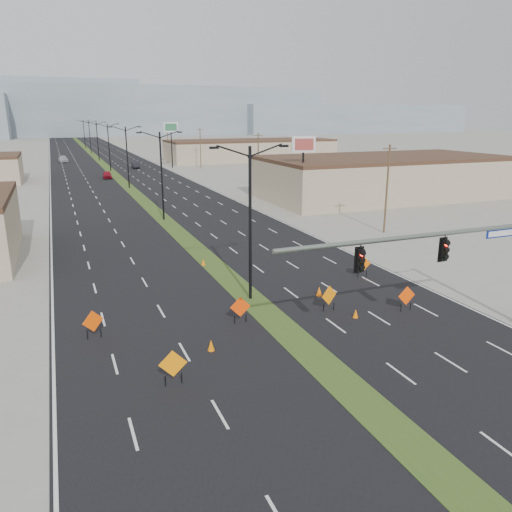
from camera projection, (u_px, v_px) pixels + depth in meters
name	position (u px, v px, depth m)	size (l,w,h in m)	color
ground	(346.00, 386.00, 22.59)	(600.00, 600.00, 0.00)	gray
road_surface	(109.00, 170.00, 111.90)	(25.00, 400.00, 0.02)	black
median_strip	(109.00, 170.00, 111.90)	(2.00, 400.00, 0.04)	#294C1B
building_se_near	(383.00, 178.00, 74.18)	(36.00, 18.00, 5.50)	tan
building_se_far	(250.00, 151.00, 133.73)	(44.00, 16.00, 5.00)	tan
mesa_center	(140.00, 111.00, 301.01)	(220.00, 50.00, 28.00)	gray
mesa_east	(348.00, 119.00, 343.48)	(160.00, 50.00, 18.00)	gray
mesa_backdrop	(14.00, 107.00, 293.31)	(140.00, 50.00, 32.00)	gray
signal_mast	(471.00, 254.00, 26.12)	(16.30, 0.60, 8.00)	slate
streetlight_0	(250.00, 219.00, 31.83)	(5.15, 0.24, 10.02)	black
streetlight_1	(162.00, 173.00, 56.83)	(5.15, 0.24, 10.02)	black
streetlight_2	(127.00, 155.00, 81.84)	(5.15, 0.24, 10.02)	black
streetlight_3	(109.00, 146.00, 106.85)	(5.15, 0.24, 10.02)	black
streetlight_4	(97.00, 140.00, 131.86)	(5.15, 0.24, 10.02)	black
streetlight_5	(90.00, 136.00, 156.87)	(5.15, 0.24, 10.02)	black
streetlight_6	(84.00, 133.00, 181.88)	(5.15, 0.24, 10.02)	black
utility_pole_0	(387.00, 188.00, 50.79)	(1.60, 0.20, 9.00)	#4C3823
utility_pole_1	(258.00, 160.00, 82.05)	(1.60, 0.20, 9.00)	#4C3823
utility_pole_2	(200.00, 147.00, 113.31)	(1.60, 0.20, 9.00)	#4C3823
utility_pole_3	(168.00, 140.00, 144.57)	(1.60, 0.20, 9.00)	#4C3823
car_left	(107.00, 175.00, 96.05)	(1.65, 4.10, 1.40)	maroon
car_mid	(135.00, 165.00, 114.34)	(1.42, 4.08, 1.34)	black
car_far	(63.00, 159.00, 129.44)	(2.11, 5.20, 1.51)	#B2B6BC
construction_sign_0	(93.00, 322.00, 27.14)	(1.14, 0.52, 1.64)	#F34A05
construction_sign_1	(173.00, 365.00, 22.41)	(1.29, 0.19, 1.72)	orange
construction_sign_2	(240.00, 308.00, 29.18)	(1.22, 0.18, 1.63)	#F53D05
construction_sign_3	(329.00, 296.00, 30.99)	(1.21, 0.39, 1.67)	orange
construction_sign_4	(407.00, 297.00, 31.02)	(1.22, 0.07, 1.62)	#FB4505
construction_sign_5	(363.00, 265.00, 37.41)	(1.28, 0.12, 1.71)	#EA5F04
cone_0	(211.00, 345.00, 25.90)	(0.38, 0.38, 0.63)	orange
cone_1	(356.00, 314.00, 30.12)	(0.33, 0.33, 0.55)	orange
cone_2	(319.00, 291.00, 33.76)	(0.40, 0.40, 0.67)	#F96705
cone_3	(203.00, 262.00, 40.54)	(0.34, 0.34, 0.56)	orange
pole_sign_east_near	(303.00, 150.00, 62.94)	(3.03, 0.96, 9.28)	black
pole_sign_east_far	(171.00, 130.00, 113.51)	(3.35, 0.53, 10.25)	black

